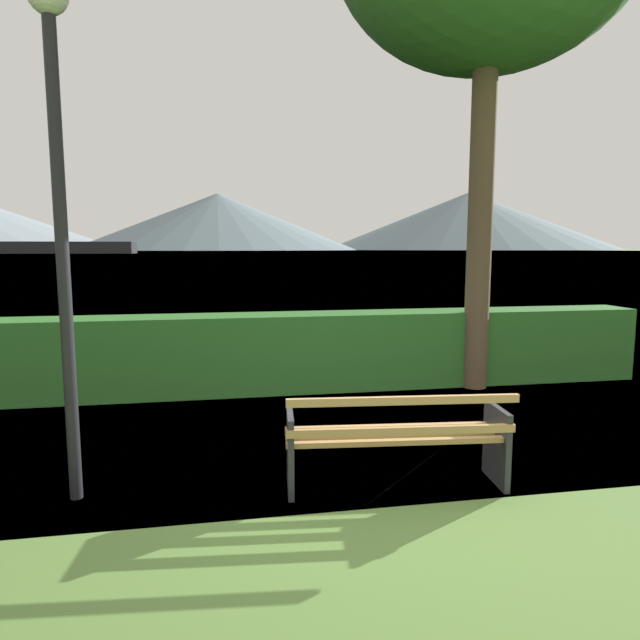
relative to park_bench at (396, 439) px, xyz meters
The scene contains 7 objects.
ground_plane 0.44m from the park_bench, 84.42° to the left, with size 1400.00×1400.00×0.00m, color #567A38.
water_surface 309.65m from the park_bench, 90.00° to the left, with size 620.00×620.00×0.00m, color #7A99A8.
park_bench is the anchor object (origin of this frame).
hedge_row 3.50m from the park_bench, 89.90° to the left, with size 9.72×0.71×1.10m, color #2D6B28.
lamp_post 3.50m from the park_bench, behind, with size 0.30×0.30×4.04m.
cargo_ship_large 231.25m from the park_bench, 109.83° to the left, with size 81.24×15.13×13.40m.
distant_hills 574.67m from the park_bench, 99.73° to the left, with size 960.68×429.75×76.27m.
Camera 1 is at (-1.46, -4.44, 2.04)m, focal length 31.41 mm.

